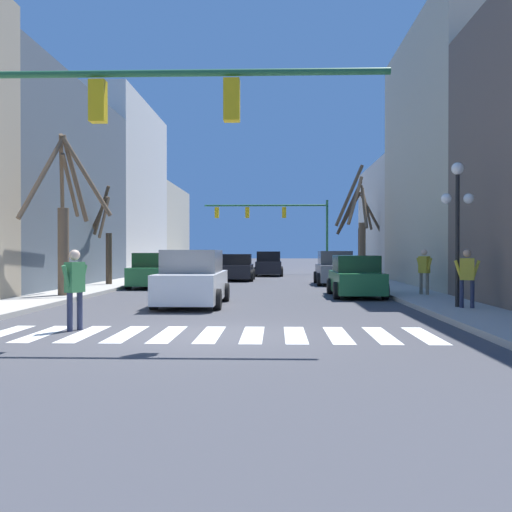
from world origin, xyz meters
TOP-DOWN VIEW (x-y plane):
  - ground_plane at (0.00, 0.00)m, footprint 240.00×240.00m
  - building_row_left at (-10.76, 21.23)m, footprint 6.00×56.30m
  - building_row_right at (10.76, 13.41)m, footprint 6.00×39.91m
  - crosswalk_stripes at (-0.00, 0.02)m, footprint 9.45×2.60m
  - traffic_signal_near at (-2.47, -0.67)m, footprint 9.08×0.28m
  - traffic_signal_far at (1.57, 33.75)m, footprint 9.59×0.28m
  - street_lamp_right_corner at (6.63, 4.86)m, footprint 0.95×0.36m
  - car_parked_right_far at (-1.31, 6.72)m, footprint 2.13×4.90m
  - car_parked_left_mid at (-0.95, 22.73)m, footprint 2.09×4.20m
  - car_parked_left_far at (0.87, 29.24)m, footprint 2.00×4.26m
  - car_parked_right_near at (4.47, 10.57)m, footprint 1.98×4.35m
  - car_parked_left_near at (-4.48, 15.86)m, footprint 1.97×4.37m
  - car_at_intersection at (4.46, 18.76)m, footprint 2.01×4.18m
  - pedestrian_on_right_sidewalk at (6.82, 4.56)m, footprint 0.71×0.32m
  - pedestrian_crossing_street at (6.90, 9.80)m, footprint 0.50×0.63m
  - pedestrian_on_left_sidewalk at (-3.08, 0.53)m, footprint 0.41×0.74m
  - street_tree_right_mid at (-6.92, 16.25)m, footprint 1.58×2.47m
  - street_tree_right_near at (6.12, 21.56)m, footprint 1.77×1.71m
  - street_tree_left_near at (6.57, 24.65)m, footprint 2.84×2.81m
  - street_tree_left_mid at (-6.36, 9.11)m, footprint 2.76×4.19m

SIDE VIEW (x-z plane):
  - ground_plane at x=0.00m, z-range 0.00..0.00m
  - crosswalk_stripes at x=0.00m, z-range 0.00..0.01m
  - car_parked_left_mid at x=-0.95m, z-range -0.05..1.52m
  - car_parked_right_near at x=4.47m, z-range -0.05..1.54m
  - car_parked_left_near at x=-4.48m, z-range -0.06..1.61m
  - car_parked_left_far at x=0.87m, z-range -0.06..1.65m
  - car_at_intersection at x=4.46m, z-range -0.06..1.69m
  - car_parked_right_far at x=-1.31m, z-range -0.07..1.74m
  - pedestrian_on_left_sidewalk at x=-3.08m, z-range 0.16..1.97m
  - pedestrian_on_right_sidewalk at x=6.82m, z-range 0.30..1.97m
  - pedestrian_crossing_street at x=6.90m, z-range 0.30..1.98m
  - street_tree_right_mid at x=-6.92m, z-range -0.08..4.73m
  - street_tree_left_near at x=6.57m, z-range -0.13..5.81m
  - street_tree_right_near at x=6.12m, z-range -0.35..6.18m
  - street_tree_left_mid at x=-6.36m, z-range 0.02..5.94m
  - street_lamp_right_corner at x=6.63m, z-range 1.02..5.20m
  - traffic_signal_near at x=-2.47m, z-range 1.41..7.14m
  - traffic_signal_far at x=1.57m, z-range 1.48..7.15m
  - building_row_right at x=10.76m, z-range -1.08..11.27m
  - building_row_left at x=-10.76m, z-range -0.96..11.28m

